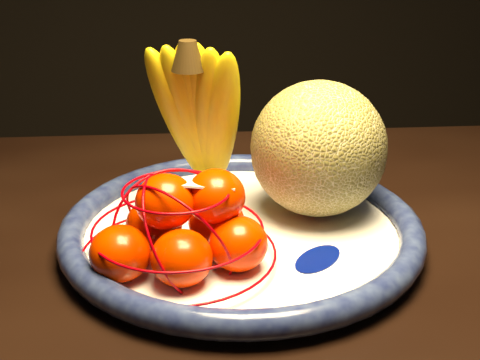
{
  "coord_description": "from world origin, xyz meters",
  "views": [
    {
      "loc": [
        -0.22,
        -0.5,
        1.13
      ],
      "look_at": [
        -0.12,
        0.15,
        0.85
      ],
      "focal_mm": 50.0,
      "sensor_mm": 36.0,
      "label": 1
    }
  ],
  "objects": [
    {
      "name": "dining_table",
      "position": [
        0.11,
        0.03,
        0.7
      ],
      "size": [
        1.63,
        1.06,
        0.78
      ],
      "rotation": [
        0.0,
        0.0,
        -0.08
      ],
      "color": "black",
      "rests_on": "ground"
    },
    {
      "name": "fruit_bowl",
      "position": [
        -0.12,
        0.14,
        0.79
      ],
      "size": [
        0.39,
        0.39,
        0.03
      ],
      "rotation": [
        0.0,
        0.0,
        0.16
      ],
      "color": "white",
      "rests_on": "dining_table"
    },
    {
      "name": "cantaloupe",
      "position": [
        -0.03,
        0.18,
        0.87
      ],
      "size": [
        0.15,
        0.15,
        0.15
      ],
      "primitive_type": "sphere",
      "color": "olive",
      "rests_on": "fruit_bowl"
    },
    {
      "name": "banana_bunch",
      "position": [
        -0.15,
        0.23,
        0.9
      ],
      "size": [
        0.13,
        0.14,
        0.21
      ],
      "rotation": [
        0.0,
        0.0,
        -0.42
      ],
      "color": "#DDBF09",
      "rests_on": "fruit_bowl"
    },
    {
      "name": "mandarin_bag",
      "position": [
        -0.19,
        0.08,
        0.83
      ],
      "size": [
        0.22,
        0.22,
        0.12
      ],
      "rotation": [
        0.0,
        0.0,
        -0.13
      ],
      "color": "#FF2E00",
      "rests_on": "fruit_bowl"
    },
    {
      "name": "price_tag",
      "position": [
        -0.17,
        0.08,
        0.88
      ],
      "size": [
        0.07,
        0.03,
        0.01
      ],
      "primitive_type": "cube",
      "rotation": [
        -0.14,
        0.1,
        -0.09
      ],
      "color": "white",
      "rests_on": "mandarin_bag"
    }
  ]
}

